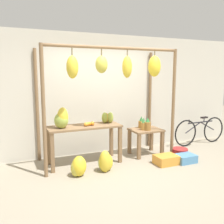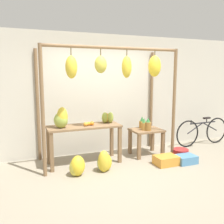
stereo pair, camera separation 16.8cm
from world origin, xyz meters
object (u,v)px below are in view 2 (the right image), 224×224
Objects in this scene: banana_pile_ground_left at (77,166)px; fruit_crate_white at (166,160)px; orange_pile at (88,124)px; fruit_crate_purple at (186,159)px; parked_bicycle at (202,131)px; papaya_pile at (107,118)px; banana_pile_ground_right at (104,162)px; banana_pile_on_table at (62,119)px; blue_bucket at (180,153)px; pineapple_cluster at (145,124)px.

banana_pile_ground_left is 1.88m from fruit_crate_white.
orange_pile is 2.21m from fruit_crate_purple.
parked_bicycle is 5.37× the size of papaya_pile.
banana_pile_ground_left is 0.55m from banana_pile_ground_right.
banana_pile_ground_left is at bearing -177.71° from banana_pile_ground_right.
fruit_crate_purple is (1.77, -0.22, -0.10)m from banana_pile_ground_right.
banana_pile_ground_right reaches higher than fruit_crate_white.
fruit_crate_white is (1.32, -0.14, -0.09)m from banana_pile_ground_right.
banana_pile_ground_right is (0.17, -0.52, -0.68)m from orange_pile.
fruit_crate_white is 1.97m from parked_bicycle.
banana_pile_ground_left is at bearing -167.64° from parked_bicycle.
orange_pile is (0.54, 0.00, -0.14)m from banana_pile_on_table.
banana_pile_on_table reaches higher than blue_bucket.
banana_pile_on_table is 0.97× the size of banana_pile_ground_right.
blue_bucket is at bearing -19.32° from papaya_pile.
papaya_pile is at bearing 160.68° from blue_bucket.
banana_pile_on_table is at bearing -178.39° from pineapple_cluster.
blue_bucket is at bearing -10.98° from orange_pile.
orange_pile is at bearing 156.32° from fruit_crate_white.
fruit_crate_purple is (-1.29, -0.98, -0.28)m from parked_bicycle.
blue_bucket is 0.21× the size of parked_bicycle.
banana_pile_ground_left is at bearing -176.71° from blue_bucket.
papaya_pile is 1.90m from fruit_crate_purple.
banana_pile_ground_right is (-1.20, -0.57, -0.55)m from pineapple_cluster.
banana_pile_ground_right is at bearing -176.42° from blue_bucket.
banana_pile_on_table reaches higher than fruit_crate_purple.
banana_pile_on_table is at bearing 162.18° from fruit_crate_white.
pineapple_cluster is 0.25× the size of parked_bicycle.
parked_bicycle is (3.76, 0.25, -0.63)m from banana_pile_on_table.
fruit_crate_purple is at bearing -9.58° from fruit_crate_white.
banana_pile_ground_right is at bearing 173.04° from fruit_crate_purple.
pineapple_cluster is 0.92m from papaya_pile.
banana_pile_ground_right is 0.92× the size of fruit_crate_white.
orange_pile is 0.50× the size of fruit_crate_white.
orange_pile is at bearing 0.17° from banana_pile_on_table.
parked_bicycle is 2.80m from papaya_pile.
pineapple_cluster reaches higher than banana_pile_ground_right.
parked_bicycle reaches higher than banana_pile_ground_left.
fruit_crate_white is at bearing -154.97° from blue_bucket.
blue_bucket is at bearing 3.58° from banana_pile_ground_right.
papaya_pile reaches higher than parked_bicycle.
pineapple_cluster is at bearing 146.47° from blue_bucket.
parked_bicycle is (3.05, 0.77, 0.18)m from banana_pile_ground_right.
fruit_crate_purple is (2.32, -0.19, -0.10)m from banana_pile_ground_left.
banana_pile_ground_left is 0.91× the size of banana_pile_ground_right.
banana_pile_on_table is at bearing -171.44° from papaya_pile.
pineapple_cluster is (1.91, 0.05, -0.27)m from banana_pile_on_table.
orange_pile is 2.22m from blue_bucket.
fruit_crate_white is at bearing -38.53° from papaya_pile.
blue_bucket is (2.43, 0.14, -0.08)m from banana_pile_ground_left.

